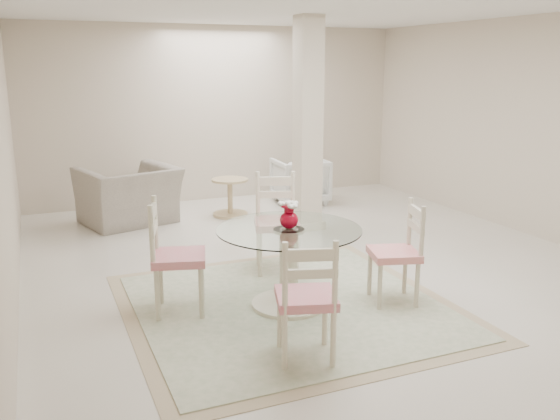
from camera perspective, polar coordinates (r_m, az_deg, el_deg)
name	(u,v)px	position (r m, az deg, el deg)	size (l,w,h in m)	color
ground	(316,262)	(6.53, 3.48, -5.04)	(7.00, 7.00, 0.00)	silver
room_shell	(319,90)	(6.19, 3.73, 11.44)	(6.02, 7.02, 2.71)	beige
column	(308,126)	(7.61, 2.69, 8.09)	(0.30, 0.30, 2.70)	beige
area_rug	(289,306)	(5.37, 0.84, -9.24)	(2.83, 2.83, 0.02)	tan
dining_table	(289,268)	(5.24, 0.85, -5.58)	(1.26, 1.26, 0.73)	beige
red_vase	(289,215)	(5.10, 0.88, -0.48)	(0.19, 0.18, 0.25)	#AD051D
dining_chair_east	(402,245)	(5.40, 11.63, -3.34)	(0.51, 0.51, 1.03)	beige
dining_chair_north	(276,215)	(6.15, -0.36, -0.45)	(0.57, 0.57, 1.13)	#F4E8C9
dining_chair_west	(170,248)	(5.14, -10.53, -3.66)	(0.55, 0.55, 1.11)	beige
dining_chair_south	(307,291)	(4.23, 2.65, -7.79)	(0.53, 0.53, 1.06)	#EEE4C4
recliner_taupe	(129,196)	(8.26, -14.33, 1.35)	(1.19, 1.04, 0.77)	#A09684
armchair_white	(300,181)	(9.20, 1.94, 2.83)	(0.75, 0.78, 0.71)	white
side_table	(230,199)	(8.46, -4.83, 1.09)	(0.52, 0.52, 0.54)	tan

